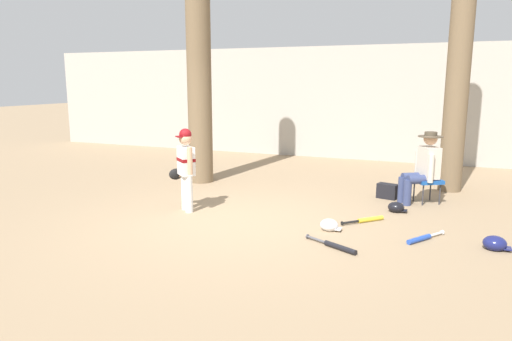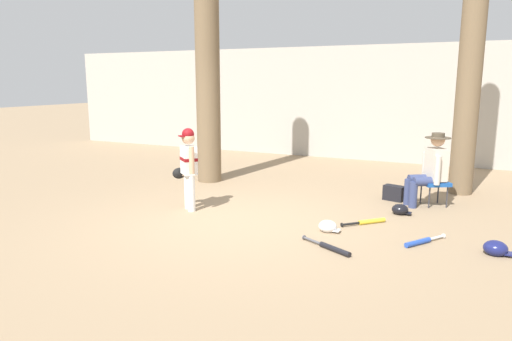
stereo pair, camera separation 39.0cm
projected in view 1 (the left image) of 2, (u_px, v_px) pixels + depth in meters
The scene contains 14 objects.
ground_plane at pixel (237, 222), 6.79m from camera, with size 60.00×60.00×0.00m, color #937A5B.
concrete_back_wall at pixel (336, 103), 12.31m from camera, with size 18.00×0.36×2.90m, color #ADA89E.
tree_near_player at pixel (199, 58), 9.07m from camera, with size 0.76×0.76×5.69m.
tree_behind_spectator at pixel (459, 64), 8.32m from camera, with size 0.69×0.69×5.35m.
young_ballplayer at pixel (185, 164), 7.25m from camera, with size 0.58×0.42×1.31m.
folding_stool at pixel (427, 182), 7.80m from camera, with size 0.55×0.55×0.41m.
seated_spectator at pixel (423, 166), 7.73m from camera, with size 0.66×0.57×1.20m.
handbag_beside_stool at pixel (387, 191), 8.13m from camera, with size 0.34×0.18×0.26m, color black.
bat_black_composite at pixel (336, 246), 5.70m from camera, with size 0.72×0.42×0.07m.
bat_yellow_trainer at pixel (367, 220), 6.79m from camera, with size 0.54×0.56×0.07m.
bat_blue_youth at pixel (422, 238), 5.99m from camera, with size 0.44×0.63×0.07m.
batting_helmet_black at pixel (396, 207), 7.30m from camera, with size 0.30×0.23×0.17m.
batting_helmet_navy at pixel (495, 243), 5.66m from camera, with size 0.32×0.25×0.19m.
batting_helmet_white at pixel (329, 225), 6.41m from camera, with size 0.29×0.23×0.17m.
Camera 1 is at (2.73, -5.94, 2.02)m, focal length 32.74 mm.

